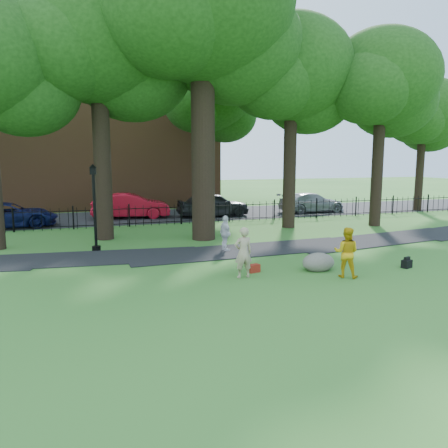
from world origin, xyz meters
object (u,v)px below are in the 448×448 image
object	(u,v)px
woman	(243,253)
big_tree	(204,17)
man	(346,252)
boulder	(318,261)
lamppost	(95,209)
red_sedan	(131,206)

from	to	relation	value
woman	big_tree	bearing A→B (deg)	-97.37
man	boulder	size ratio (longest dim) A/B	1.43
man	big_tree	bearing A→B (deg)	-33.33
boulder	lamppost	bearing A→B (deg)	141.60
boulder	lamppost	xyz separation A→B (m)	(-7.26, 5.75, 1.44)
big_tree	man	bearing A→B (deg)	-72.65
woman	red_sedan	distance (m)	15.55
big_tree	boulder	xyz separation A→B (m)	(2.11, -6.99, -9.80)
red_sedan	boulder	bearing A→B (deg)	-156.33
man	lamppost	bearing A→B (deg)	-2.27
big_tree	woman	world-z (taller)	big_tree
lamppost	big_tree	bearing A→B (deg)	27.05
big_tree	man	world-z (taller)	big_tree
woman	lamppost	xyz separation A→B (m)	(-4.43, 5.82, 0.95)
woman	lamppost	size ratio (longest dim) A/B	0.46
boulder	red_sedan	distance (m)	16.10
lamppost	red_sedan	size ratio (longest dim) A/B	0.74
big_tree	lamppost	world-z (taller)	big_tree
man	boulder	world-z (taller)	man
lamppost	woman	bearing A→B (deg)	-39.18
man	lamppost	world-z (taller)	lamppost
woman	red_sedan	world-z (taller)	woman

